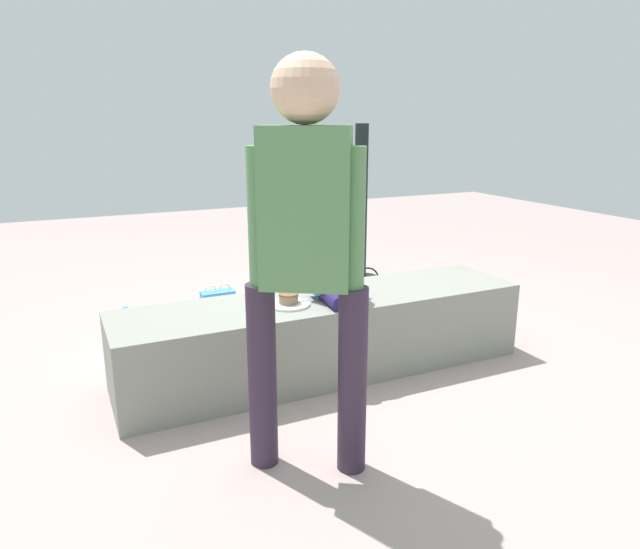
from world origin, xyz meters
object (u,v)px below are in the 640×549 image
object	(u,v)px
child_seated	(332,260)
handbag_black_leather	(366,293)
cake_plate	(289,301)
water_bottle_near_gift	(127,326)
gift_bag	(219,311)
adult_standing	(306,235)
party_cup_red	(114,319)
cake_box_white	(228,306)
water_bottle_far_side	(337,316)

from	to	relation	value
child_seated	handbag_black_leather	world-z (taller)	child_seated
cake_plate	water_bottle_near_gift	bearing A→B (deg)	126.19
water_bottle_near_gift	gift_bag	bearing A→B (deg)	-7.91
gift_bag	handbag_black_leather	size ratio (longest dim) A/B	1.07
adult_standing	party_cup_red	distance (m)	2.27
adult_standing	party_cup_red	size ratio (longest dim) A/B	14.89
child_seated	party_cup_red	distance (m)	1.72
water_bottle_near_gift	handbag_black_leather	size ratio (longest dim) A/B	0.75
cake_box_white	handbag_black_leather	size ratio (longest dim) A/B	0.96
gift_bag	cake_plate	bearing A→B (deg)	-81.09
adult_standing	water_bottle_near_gift	world-z (taller)	adult_standing
adult_standing	water_bottle_far_side	world-z (taller)	adult_standing
child_seated	water_bottle_near_gift	size ratio (longest dim) A/B	2.17
water_bottle_far_side	handbag_black_leather	bearing A→B (deg)	40.34
cake_plate	handbag_black_leather	world-z (taller)	cake_plate
gift_bag	water_bottle_far_side	bearing A→B (deg)	-23.39
party_cup_red	cake_box_white	size ratio (longest dim) A/B	0.37
cake_plate	cake_box_white	xyz separation A→B (m)	(0.02, 1.21, -0.39)
adult_standing	handbag_black_leather	distance (m)	2.24
child_seated	water_bottle_far_side	xyz separation A→B (m)	(0.32, 0.56, -0.54)
gift_bag	water_bottle_far_side	size ratio (longest dim) A/B	1.52
handbag_black_leather	cake_plate	bearing A→B (deg)	-136.70
child_seated	cake_box_white	world-z (taller)	child_seated
water_bottle_far_side	cake_box_white	size ratio (longest dim) A/B	0.74
water_bottle_near_gift	water_bottle_far_side	world-z (taller)	water_bottle_near_gift
gift_bag	water_bottle_near_gift	xyz separation A→B (m)	(-0.57, 0.08, -0.04)
child_seated	adult_standing	size ratio (longest dim) A/B	0.31
party_cup_red	cake_box_white	xyz separation A→B (m)	(0.77, -0.07, 0.00)
cake_plate	adult_standing	bearing A→B (deg)	-106.87
water_bottle_near_gift	cake_box_white	xyz separation A→B (m)	(0.72, 0.25, -0.05)
cake_plate	gift_bag	xyz separation A→B (m)	(-0.14, 0.88, -0.31)
cake_plate	gift_bag	world-z (taller)	cake_plate
water_bottle_near_gift	water_bottle_far_side	bearing A→B (deg)	-16.82
gift_bag	party_cup_red	distance (m)	0.74
party_cup_red	handbag_black_leather	world-z (taller)	handbag_black_leather
child_seated	handbag_black_leather	xyz separation A→B (m)	(0.75, 0.93, -0.54)
adult_standing	cake_box_white	size ratio (longest dim) A/B	5.50
cake_box_white	cake_plate	bearing A→B (deg)	-90.85
party_cup_red	handbag_black_leather	size ratio (longest dim) A/B	0.36
child_seated	cake_plate	size ratio (longest dim) A/B	2.16
water_bottle_near_gift	cake_box_white	world-z (taller)	water_bottle_near_gift
handbag_black_leather	water_bottle_far_side	bearing A→B (deg)	-139.66
adult_standing	water_bottle_near_gift	distance (m)	1.96
gift_bag	handbag_black_leather	bearing A→B (deg)	2.83
gift_bag	water_bottle_near_gift	world-z (taller)	gift_bag
cake_plate	water_bottle_near_gift	world-z (taller)	cake_plate
cake_plate	child_seated	bearing A→B (deg)	3.25
gift_bag	child_seated	bearing A→B (deg)	-65.83
gift_bag	water_bottle_near_gift	bearing A→B (deg)	172.09
child_seated	handbag_black_leather	distance (m)	1.30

